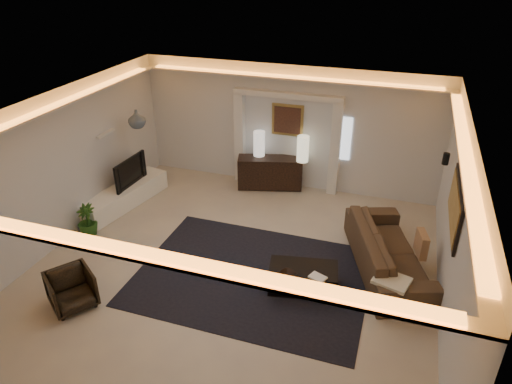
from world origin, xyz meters
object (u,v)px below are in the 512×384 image
(coffee_table, at_px, (303,278))
(armchair, at_px, (72,290))
(sofa, at_px, (388,251))
(console, at_px, (270,172))

(coffee_table, relative_size, armchair, 1.66)
(sofa, bearing_deg, coffee_table, 107.82)
(coffee_table, bearing_deg, console, 104.79)
(sofa, height_order, coffee_table, sofa)
(console, height_order, sofa, console)
(coffee_table, bearing_deg, sofa, 26.94)
(console, bearing_deg, armchair, -125.52)
(armchair, bearing_deg, sofa, -25.83)
(sofa, bearing_deg, armchair, 99.01)
(console, height_order, coffee_table, console)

